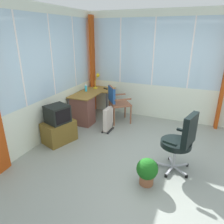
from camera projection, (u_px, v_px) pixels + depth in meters
ground at (146, 163)px, 3.79m from camera, size 5.31×5.45×0.06m
north_window_panel at (38, 77)px, 4.11m from camera, size 4.31×0.07×2.72m
east_window_panel at (171, 68)px, 5.17m from camera, size 0.07×4.45×2.72m
curtain_corner at (93, 66)px, 5.85m from camera, size 0.26×0.09×2.62m
desk at (84, 108)px, 5.26m from camera, size 1.35×0.75×0.73m
desk_lamp at (98, 78)px, 5.76m from camera, size 0.24×0.21×0.42m
tv_remote at (106, 89)px, 5.73m from camera, size 0.11×0.15×0.02m
spray_bottle at (86, 87)px, 5.47m from camera, size 0.06×0.06×0.22m
wooden_armchair at (115, 100)px, 5.22m from camera, size 0.67×0.67×0.95m
office_chair at (182, 139)px, 3.31m from camera, size 0.63×0.58×1.05m
tv_on_stand at (59, 126)px, 4.35m from camera, size 0.75×0.62×0.81m
space_heater at (108, 119)px, 4.88m from camera, size 0.39×0.17×0.57m
potted_plant at (147, 171)px, 3.14m from camera, size 0.33×0.33×0.44m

